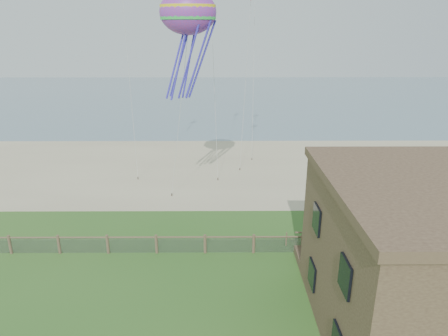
% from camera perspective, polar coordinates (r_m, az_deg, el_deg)
% --- Properties ---
extents(ground, '(160.00, 160.00, 0.00)m').
position_cam_1_polar(ground, '(20.47, -3.39, -20.76)').
color(ground, '#2D5D1F').
rests_on(ground, ground).
extents(sand_beach, '(72.00, 20.00, 0.02)m').
position_cam_1_polar(sand_beach, '(39.89, -1.81, 0.04)').
color(sand_beach, tan).
rests_on(sand_beach, ground).
extents(ocean, '(160.00, 68.00, 0.02)m').
position_cam_1_polar(ocean, '(82.70, -1.07, 10.16)').
color(ocean, slate).
rests_on(ocean, ground).
extents(chainlink_fence, '(36.20, 0.20, 1.25)m').
position_cam_1_polar(chainlink_fence, '(25.07, -2.72, -10.92)').
color(chainlink_fence, brown).
rests_on(chainlink_fence, ground).
extents(motel_deck, '(15.00, 2.00, 0.50)m').
position_cam_1_polar(motel_deck, '(27.13, 26.43, -11.35)').
color(motel_deck, brown).
rests_on(motel_deck, ground).
extents(picnic_table, '(1.67, 1.32, 0.67)m').
position_cam_1_polar(picnic_table, '(22.65, 18.66, -16.36)').
color(picnic_table, brown).
rests_on(picnic_table, ground).
extents(octopus_kite, '(3.68, 2.65, 7.46)m').
position_cam_1_polar(octopus_kite, '(27.66, -5.06, 17.32)').
color(octopus_kite, '#F52662').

